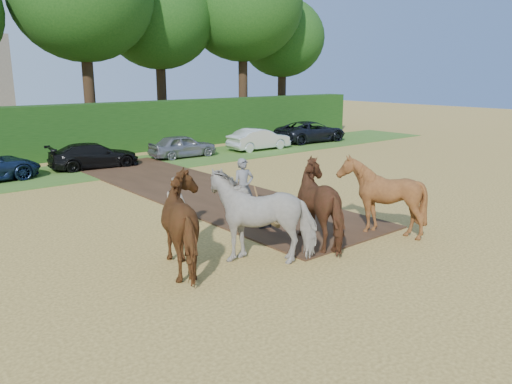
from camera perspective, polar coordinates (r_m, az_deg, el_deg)
ground at (r=14.48m, az=3.52°, el=-5.60°), size 120.00×120.00×0.00m
earth_strip at (r=20.69m, az=-6.76°, el=0.24°), size 4.50×17.00×0.05m
grass_verge at (r=26.15m, az=-17.98°, el=2.42°), size 50.00×5.00×0.03m
hedgerow at (r=30.13m, az=-21.43°, el=6.39°), size 46.00×1.60×3.00m
spectator_near at (r=15.22m, az=-8.98°, el=-1.43°), size 0.78×0.93×1.71m
plough_team at (r=13.56m, az=4.37°, el=-1.82°), size 8.09×5.83×2.34m
parked_cars at (r=26.68m, az=-15.71°, el=4.27°), size 36.00×3.36×1.47m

